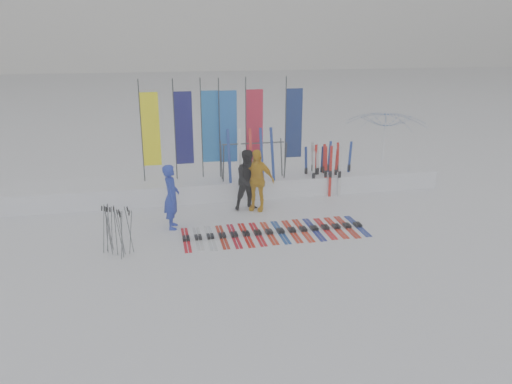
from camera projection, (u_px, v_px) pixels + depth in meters
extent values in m
plane|color=white|center=(261.00, 250.00, 12.32)|extent=(120.00, 120.00, 0.00)
cube|color=white|center=(232.00, 185.00, 16.51)|extent=(14.00, 1.60, 0.60)
imported|color=#1D32AE|center=(171.00, 197.00, 13.48)|extent=(0.48, 0.69, 1.79)
imported|color=black|center=(249.00, 180.00, 14.93)|extent=(0.99, 0.83, 1.84)
imported|color=#E0A30E|center=(256.00, 180.00, 14.88)|extent=(1.18, 0.93, 1.87)
imported|color=white|center=(384.00, 146.00, 17.63)|extent=(3.67, 3.70, 2.59)
cube|color=red|center=(186.00, 239.00, 12.91)|extent=(0.17, 1.64, 0.07)
cube|color=silver|center=(198.00, 238.00, 12.98)|extent=(0.17, 1.56, 0.07)
cube|color=silver|center=(210.00, 237.00, 13.04)|extent=(0.17, 1.66, 0.07)
cube|color=#B3240E|center=(222.00, 236.00, 13.10)|extent=(0.17, 1.62, 0.07)
cube|color=#B70E1D|center=(234.00, 235.00, 13.16)|extent=(0.17, 1.68, 0.07)
cube|color=red|center=(246.00, 234.00, 13.22)|extent=(0.17, 1.69, 0.07)
cube|color=red|center=(258.00, 233.00, 13.28)|extent=(0.17, 1.66, 0.07)
cube|color=red|center=(269.00, 232.00, 13.35)|extent=(0.17, 1.61, 0.07)
cube|color=navy|center=(280.00, 231.00, 13.41)|extent=(0.17, 1.63, 0.07)
cube|color=red|center=(292.00, 230.00, 13.47)|extent=(0.17, 1.62, 0.07)
cube|color=red|center=(303.00, 229.00, 13.53)|extent=(0.17, 1.67, 0.07)
cube|color=navy|center=(314.00, 228.00, 13.59)|extent=(0.17, 1.65, 0.07)
cube|color=red|center=(325.00, 228.00, 13.66)|extent=(0.17, 1.57, 0.07)
cube|color=red|center=(336.00, 227.00, 13.72)|extent=(0.17, 1.58, 0.07)
cube|color=#B71E0E|center=(347.00, 226.00, 13.78)|extent=(0.17, 1.65, 0.07)
cube|color=navy|center=(357.00, 225.00, 13.84)|extent=(0.17, 1.58, 0.07)
cylinder|color=#595B60|center=(107.00, 230.00, 11.94)|extent=(0.07, 0.15, 1.24)
cylinder|color=#595B60|center=(119.00, 232.00, 11.94)|extent=(0.14, 0.03, 1.15)
cylinder|color=#595B60|center=(129.00, 230.00, 11.99)|extent=(0.15, 0.06, 1.21)
cylinder|color=#595B60|center=(121.00, 232.00, 11.92)|extent=(0.14, 0.06, 1.17)
cylinder|color=#595B60|center=(108.00, 230.00, 11.92)|extent=(0.12, 0.10, 1.23)
cylinder|color=#595B60|center=(104.00, 229.00, 12.05)|extent=(0.12, 0.12, 1.21)
cylinder|color=#595B60|center=(112.00, 230.00, 12.01)|extent=(0.09, 0.03, 1.20)
cylinder|color=#595B60|center=(122.00, 235.00, 11.75)|extent=(0.02, 0.02, 1.17)
cylinder|color=#595B60|center=(109.00, 225.00, 12.35)|extent=(0.02, 0.13, 1.15)
cylinder|color=#595B60|center=(122.00, 236.00, 11.68)|extent=(0.12, 0.07, 1.19)
cylinder|color=#595B60|center=(116.00, 230.00, 11.89)|extent=(0.02, 0.10, 1.25)
cylinder|color=#595B60|center=(131.00, 232.00, 11.92)|extent=(0.15, 0.09, 1.14)
cylinder|color=#595B60|center=(109.00, 228.00, 12.17)|extent=(0.15, 0.08, 1.13)
cylinder|color=#595B60|center=(108.00, 229.00, 12.05)|extent=(0.14, 0.15, 1.18)
cylinder|color=#383A3F|center=(141.00, 131.00, 15.48)|extent=(0.04, 0.04, 3.20)
cube|color=#FFFB0D|center=(151.00, 130.00, 15.53)|extent=(0.55, 0.03, 2.30)
cylinder|color=#383A3F|center=(175.00, 130.00, 15.69)|extent=(0.04, 0.04, 3.20)
cube|color=#0C0C54|center=(184.00, 128.00, 15.73)|extent=(0.55, 0.03, 2.30)
cylinder|color=#383A3F|center=(202.00, 129.00, 15.93)|extent=(0.04, 0.04, 3.20)
cube|color=blue|center=(211.00, 127.00, 15.97)|extent=(0.55, 0.03, 2.30)
cylinder|color=#383A3F|center=(220.00, 129.00, 15.93)|extent=(0.04, 0.04, 3.20)
cube|color=blue|center=(228.00, 127.00, 15.97)|extent=(0.55, 0.03, 2.30)
cylinder|color=#383A3F|center=(246.00, 127.00, 16.24)|extent=(0.04, 0.04, 3.20)
cube|color=red|center=(255.00, 125.00, 16.28)|extent=(0.55, 0.03, 2.30)
cylinder|color=#383A3F|center=(286.00, 125.00, 16.53)|extent=(0.04, 0.04, 3.20)
cube|color=navy|center=(294.00, 123.00, 16.57)|extent=(0.55, 0.03, 2.30)
cylinder|color=#383A3F|center=(223.00, 164.00, 15.56)|extent=(0.04, 0.30, 1.23)
cylinder|color=#383A3F|center=(221.00, 160.00, 16.02)|extent=(0.04, 0.30, 1.23)
cylinder|color=#383A3F|center=(285.00, 161.00, 15.95)|extent=(0.04, 0.30, 1.23)
cylinder|color=#383A3F|center=(281.00, 157.00, 16.41)|extent=(0.04, 0.30, 1.23)
cylinder|color=#383A3F|center=(253.00, 143.00, 15.82)|extent=(2.00, 0.04, 0.04)
cube|color=red|center=(330.00, 172.00, 16.13)|extent=(0.09, 0.03, 1.68)
cube|color=red|center=(316.00, 169.00, 16.66)|extent=(0.09, 0.02, 1.56)
cube|color=red|center=(314.00, 169.00, 16.53)|extent=(0.09, 0.03, 1.64)
cube|color=red|center=(336.00, 171.00, 16.60)|extent=(0.09, 0.02, 1.48)
cube|color=silver|center=(340.00, 172.00, 16.15)|extent=(0.09, 0.02, 1.64)
cube|color=red|center=(324.00, 167.00, 16.81)|extent=(0.09, 0.03, 1.59)
cube|color=navy|center=(322.00, 168.00, 16.91)|extent=(0.09, 0.03, 1.49)
cube|color=red|center=(326.00, 171.00, 16.24)|extent=(0.09, 0.02, 1.65)
cube|color=navy|center=(306.00, 169.00, 16.74)|extent=(0.09, 0.04, 1.54)
cube|color=silver|center=(313.00, 166.00, 16.97)|extent=(0.09, 0.02, 1.62)
cube|color=navy|center=(330.00, 170.00, 16.57)|extent=(0.09, 0.04, 1.54)
cube|color=navy|center=(329.00, 165.00, 16.93)|extent=(0.09, 0.04, 1.67)
cube|color=silver|center=(318.00, 169.00, 16.52)|extent=(0.09, 0.04, 1.66)
cube|color=red|center=(339.00, 166.00, 16.93)|extent=(0.09, 0.03, 1.62)
cube|color=navy|center=(349.00, 166.00, 16.93)|extent=(0.09, 0.03, 1.65)
cube|color=silver|center=(314.00, 174.00, 16.19)|extent=(0.09, 0.03, 1.52)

